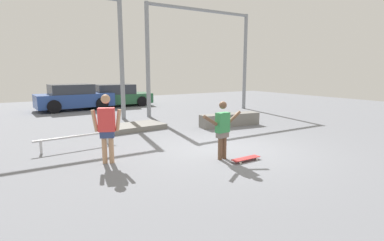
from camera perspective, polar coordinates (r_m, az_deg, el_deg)
The scene contains 11 objects.
ground_plane at distance 8.63m, azimuth 6.62°, elevation -5.61°, with size 36.00×36.00×0.00m, color slate.
skateboarder at distance 7.58m, azimuth 5.84°, elevation -1.31°, with size 1.29×0.25×1.49m.
skateboard at distance 7.68m, azimuth 10.20°, elevation -7.13°, with size 0.83×0.27×0.08m.
grind_box at distance 12.27m, azimuth 7.21°, elevation 0.14°, with size 2.56×0.56×0.51m, color slate.
manual_pad at distance 11.71m, azimuth -11.22°, elevation -1.22°, with size 2.32×1.30×0.19m, color slate.
grind_rail at distance 9.31m, azimuth -21.20°, elevation -3.15°, with size 2.29×0.29×0.39m.
canopy_support_left at distance 13.47m, azimuth -26.07°, elevation 13.43°, with size 6.29×0.20×5.36m.
canopy_support_right at distance 16.07m, azimuth 1.78°, elevation 13.60°, with size 6.29×0.20×5.36m.
parked_car_blue at distance 18.35m, azimuth -21.59°, elevation 4.11°, with size 4.18×2.16×1.46m.
parked_car_green at distance 19.49m, azimuth -14.12°, elevation 4.61°, with size 4.16×2.07×1.37m.
bystander at distance 7.48m, azimuth -15.92°, elevation -0.96°, with size 0.69×0.37×1.68m.
Camera 1 is at (-5.22, -6.49, 2.25)m, focal length 28.00 mm.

